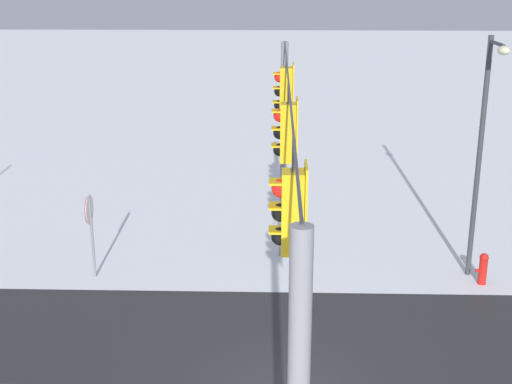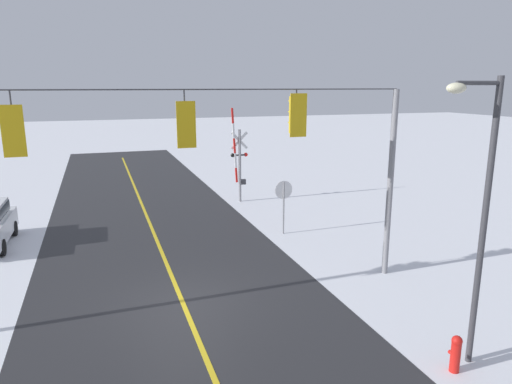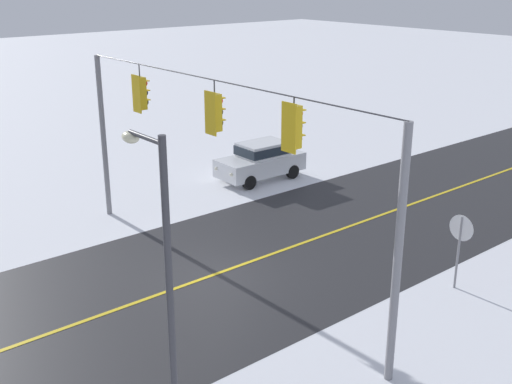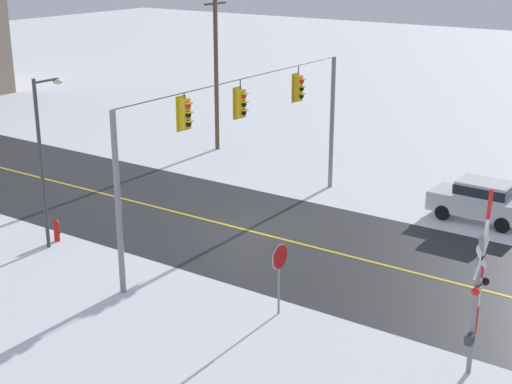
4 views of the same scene
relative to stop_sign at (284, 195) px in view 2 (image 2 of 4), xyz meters
name	(u,v)px [view 2 (image 2 of 4)]	position (x,y,z in m)	size (l,w,h in m)	color
ground_plane	(183,303)	(5.35, 5.17, -1.71)	(160.00, 160.00, 0.00)	white
signal_span	(176,161)	(5.37, 5.16, 2.54)	(14.20, 0.47, 6.22)	gray
stop_sign	(284,195)	(0.00, 0.00, 0.00)	(0.80, 0.09, 2.35)	gray
railroad_crossing	(239,160)	(0.12, -6.13, 0.63)	(0.98, 0.31, 5.16)	gray
streetlamp_near	(479,200)	(-0.24, 10.30, 2.20)	(1.39, 0.28, 6.50)	#38383D
fire_hydrant	(456,353)	(0.16, 10.51, -1.25)	(0.24, 0.31, 0.88)	red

